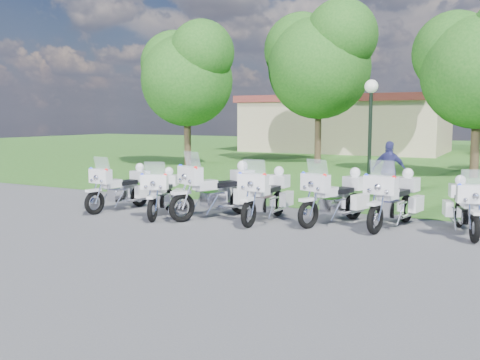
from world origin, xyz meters
The scene contains 15 objects.
ground centered at (0.00, 0.00, 0.00)m, with size 100.00×100.00×0.00m, color #55555A.
grass_lawn centered at (0.00, 27.00, 0.00)m, with size 100.00×48.00×0.01m, color #396620.
motorcycle_0 centered at (-3.97, 0.53, 0.64)m, with size 0.92×2.26×1.52m.
motorcycle_1 centered at (-2.45, 0.35, 0.62)m, with size 1.20×2.09×1.47m.
motorcycle_2 centered at (-1.03, 0.81, 0.72)m, with size 1.50×2.41×1.73m.
motorcycle_3 centered at (0.27, 0.99, 0.66)m, with size 0.78×2.36×1.59m.
motorcycle_4 centered at (1.88, 1.50, 0.67)m, with size 1.31×2.28×1.60m.
motorcycle_5 centered at (3.24, 1.69, 0.68)m, with size 1.09×2.40×1.63m.
motorcycle_6 centered at (4.78, 1.74, 0.63)m, with size 1.13×2.17×1.50m.
lamp_post centered at (1.28, 6.87, 2.89)m, with size 0.44×0.44×3.79m.
tree_0 centered at (-9.79, 12.53, 4.89)m, with size 5.54×4.73×7.39m.
tree_1 centered at (-4.32, 17.24, 5.76)m, with size 6.52×5.57×8.70m.
tree_2 centered at (3.96, 13.62, 4.86)m, with size 5.51×4.70×7.34m.
building_west centered at (-6.00, 28.00, 2.07)m, with size 14.56×8.32×4.10m.
bystander_c centered at (2.18, 5.85, 0.91)m, with size 1.07×0.44×1.82m, color navy.
Camera 1 is at (5.87, -10.89, 2.58)m, focal length 40.00 mm.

